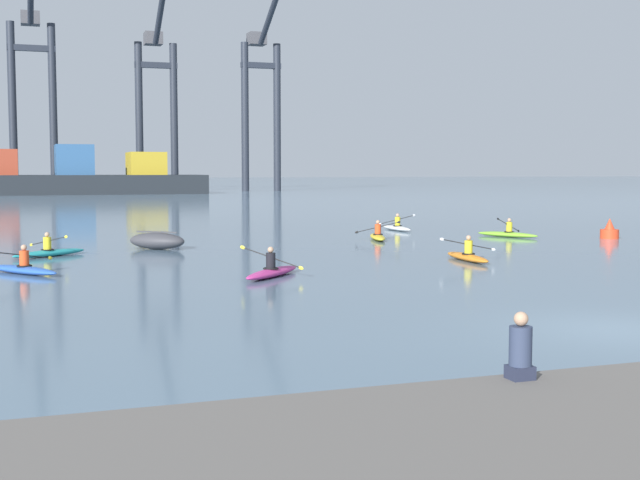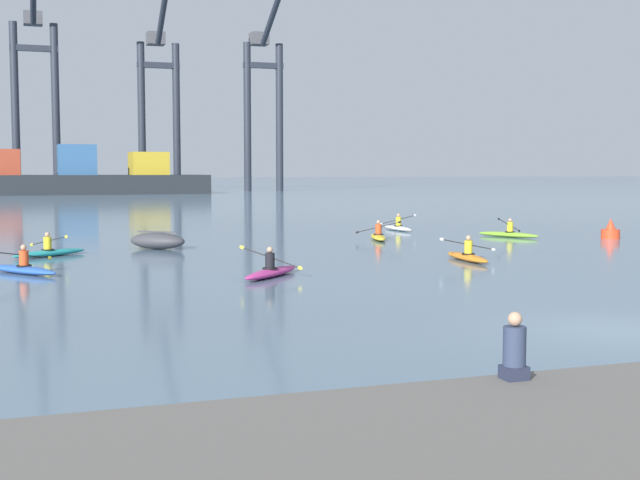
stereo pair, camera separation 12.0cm
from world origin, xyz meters
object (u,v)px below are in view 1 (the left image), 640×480
at_px(channel_buoy, 610,231).
at_px(kayak_orange, 467,256).
at_px(gantry_crane_west_mid, 32,77).
at_px(gantry_crane_east, 262,88).
at_px(kayak_magenta, 272,271).
at_px(gantry_crane_east_mid, 157,87).
at_px(kayak_teal, 49,252).
at_px(capsized_dinghy, 157,241).
at_px(container_barge, 74,178).
at_px(kayak_yellow, 378,236).
at_px(kayak_blue, 23,269).
at_px(seated_onlooker, 520,349).
at_px(kayak_white, 397,227).
at_px(kayak_lime, 508,234).

bearing_deg(channel_buoy, kayak_orange, -149.72).
xyz_separation_m(gantry_crane_west_mid, channel_buoy, (24.99, -102.77, -17.19)).
xyz_separation_m(gantry_crane_east, kayak_magenta, (-30.13, -108.76, -16.44)).
bearing_deg(gantry_crane_east_mid, kayak_magenta, -96.98).
bearing_deg(kayak_teal, kayak_magenta, -54.61).
xyz_separation_m(gantry_crane_east, capsized_dinghy, (-32.09, -98.05, -16.26)).
bearing_deg(capsized_dinghy, channel_buoy, -4.40).
relative_size(channel_buoy, kayak_magenta, 0.34).
bearing_deg(container_barge, kayak_yellow, -84.24).
xyz_separation_m(container_barge, kayak_blue, (-7.38, -96.62, -2.11)).
distance_m(gantry_crane_west_mid, gantry_crane_east_mid, 18.88).
distance_m(kayak_teal, seated_onlooker, 25.61).
bearing_deg(channel_buoy, kayak_teal, -179.92).
bearing_deg(capsized_dinghy, kayak_orange, -40.16).
bearing_deg(gantry_crane_east, kayak_teal, -110.11).
xyz_separation_m(gantry_crane_east_mid, kayak_teal, (-20.16, -103.42, -16.47)).
bearing_deg(kayak_white, kayak_blue, -144.24).
height_order(gantry_crane_west_mid, kayak_yellow, gantry_crane_west_mid).
bearing_deg(kayak_lime, channel_buoy, -29.98).
relative_size(gantry_crane_east_mid, capsized_dinghy, 12.95).
xyz_separation_m(kayak_orange, kayak_lime, (7.51, 9.31, 0.00)).
xyz_separation_m(channel_buoy, kayak_orange, (-11.75, -6.86, -0.19)).
bearing_deg(kayak_lime, kayak_orange, -128.87).
bearing_deg(gantry_crane_east, capsized_dinghy, -108.12).
bearing_deg(kayak_lime, kayak_magenta, -143.78).
bearing_deg(gantry_crane_east, kayak_orange, -101.65).
xyz_separation_m(gantry_crane_east, kayak_teal, (-36.52, -99.77, -16.44)).
relative_size(gantry_crane_west_mid, capsized_dinghy, 12.88).
bearing_deg(capsized_dinghy, kayak_lime, 2.49).
relative_size(capsized_dinghy, seated_onlooker, 3.00).
distance_m(kayak_orange, kayak_magenta, 8.45).
bearing_deg(kayak_white, container_barge, 98.57).
relative_size(kayak_magenta, kayak_lime, 0.89).
distance_m(gantry_crane_west_mid, kayak_blue, 109.82).
height_order(gantry_crane_east_mid, seated_onlooker, gantry_crane_east_mid).
bearing_deg(kayak_white, kayak_teal, -155.27).
height_order(channel_buoy, kayak_teal, channel_buoy).
distance_m(gantry_crane_east, capsized_dinghy, 104.44).
relative_size(kayak_yellow, kayak_teal, 1.12).
height_order(gantry_crane_east, capsized_dinghy, gantry_crane_east).
bearing_deg(kayak_magenta, kayak_yellow, 53.88).
relative_size(kayak_blue, kayak_white, 0.92).
relative_size(kayak_orange, kayak_magenta, 1.17).
bearing_deg(seated_onlooker, gantry_crane_west_mid, 91.69).
bearing_deg(gantry_crane_east_mid, channel_buoy, -86.60).
xyz_separation_m(container_barge, kayak_magenta, (0.01, -100.01, -2.11)).
xyz_separation_m(container_barge, channel_buoy, (19.93, -90.98, -1.92)).
height_order(channel_buoy, kayak_orange, channel_buoy).
relative_size(gantry_crane_west_mid, gantry_crane_east_mid, 0.99).
distance_m(channel_buoy, kayak_white, 11.44).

